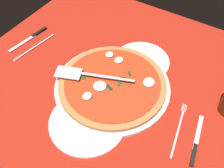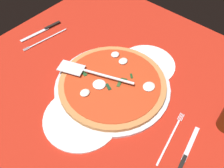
{
  "view_description": "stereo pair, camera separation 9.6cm",
  "coord_description": "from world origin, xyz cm",
  "px_view_note": "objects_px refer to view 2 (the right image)",
  "views": [
    {
      "loc": [
        52.8,
        34.83,
        76.23
      ],
      "look_at": [
        0.23,
        1.92,
        2.47
      ],
      "focal_mm": 42.48,
      "sensor_mm": 36.0,
      "label": 1
    },
    {
      "loc": [
        47.07,
        42.57,
        76.23
      ],
      "look_at": [
        0.23,
        1.92,
        2.47
      ],
      "focal_mm": 42.48,
      "sensor_mm": 36.0,
      "label": 2
    }
  ],
  "objects_px": {
    "pizza": "(112,84)",
    "pizza_server": "(91,73)",
    "dinner_plate_right": "(81,118)",
    "place_setting_near": "(45,35)",
    "dinner_plate_left": "(147,65)",
    "place_setting_far": "(178,147)"
  },
  "relations": [
    {
      "from": "place_setting_far",
      "to": "pizza",
      "type": "bearing_deg",
      "value": 70.83
    },
    {
      "from": "dinner_plate_right",
      "to": "place_setting_near",
      "type": "height_order",
      "value": "place_setting_near"
    },
    {
      "from": "pizza",
      "to": "place_setting_near",
      "type": "distance_m",
      "value": 0.42
    },
    {
      "from": "pizza_server",
      "to": "place_setting_far",
      "type": "distance_m",
      "value": 0.4
    },
    {
      "from": "place_setting_near",
      "to": "pizza",
      "type": "bearing_deg",
      "value": 93.52
    },
    {
      "from": "dinner_plate_left",
      "to": "place_setting_far",
      "type": "xyz_separation_m",
      "value": [
        0.23,
        0.28,
        -0.0
      ]
    },
    {
      "from": "dinner_plate_left",
      "to": "place_setting_near",
      "type": "height_order",
      "value": "place_setting_near"
    },
    {
      "from": "dinner_plate_right",
      "to": "place_setting_near",
      "type": "xyz_separation_m",
      "value": [
        -0.2,
        -0.43,
        -0.0
      ]
    },
    {
      "from": "place_setting_near",
      "to": "place_setting_far",
      "type": "distance_m",
      "value": 0.74
    },
    {
      "from": "pizza",
      "to": "place_setting_far",
      "type": "relative_size",
      "value": 1.78
    },
    {
      "from": "pizza",
      "to": "pizza_server",
      "type": "distance_m",
      "value": 0.09
    },
    {
      "from": "dinner_plate_left",
      "to": "pizza",
      "type": "relative_size",
      "value": 0.57
    },
    {
      "from": "dinner_plate_left",
      "to": "place_setting_far",
      "type": "relative_size",
      "value": 1.01
    },
    {
      "from": "pizza_server",
      "to": "pizza",
      "type": "bearing_deg",
      "value": 176.81
    },
    {
      "from": "pizza_server",
      "to": "place_setting_near",
      "type": "height_order",
      "value": "pizza_server"
    },
    {
      "from": "pizza",
      "to": "place_setting_far",
      "type": "distance_m",
      "value": 0.32
    },
    {
      "from": "pizza_server",
      "to": "place_setting_far",
      "type": "relative_size",
      "value": 1.27
    },
    {
      "from": "dinner_plate_left",
      "to": "dinner_plate_right",
      "type": "bearing_deg",
      "value": -2.95
    },
    {
      "from": "place_setting_near",
      "to": "place_setting_far",
      "type": "xyz_separation_m",
      "value": [
        0.08,
        0.74,
        -0.0
      ]
    },
    {
      "from": "dinner_plate_right",
      "to": "pizza",
      "type": "xyz_separation_m",
      "value": [
        -0.17,
        -0.01,
        0.02
      ]
    },
    {
      "from": "dinner_plate_left",
      "to": "dinner_plate_right",
      "type": "xyz_separation_m",
      "value": [
        0.35,
        -0.02,
        0.0
      ]
    },
    {
      "from": "place_setting_near",
      "to": "place_setting_far",
      "type": "height_order",
      "value": "same"
    }
  ]
}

